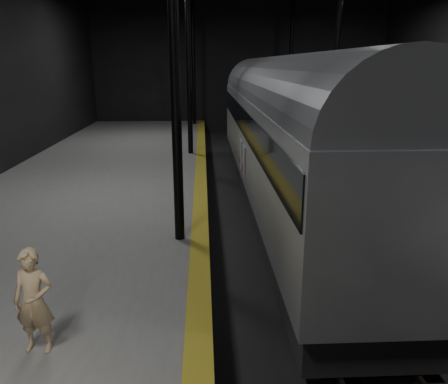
{
  "coord_description": "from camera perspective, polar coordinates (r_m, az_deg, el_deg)",
  "views": [
    {
      "loc": [
        -3.12,
        -15.26,
        5.64
      ],
      "look_at": [
        -2.53,
        -2.92,
        2.0
      ],
      "focal_mm": 35.0,
      "sensor_mm": 36.0,
      "label": 1
    }
  ],
  "objects": [
    {
      "name": "tactile_strip",
      "position": [
        15.95,
        -3.1,
        -0.5
      ],
      "size": [
        0.5,
        43.8,
        0.01
      ],
      "primitive_type": "cube",
      "color": "olive",
      "rests_on": "platform_left"
    },
    {
      "name": "platform_left",
      "position": [
        16.69,
        -17.83,
        -2.34
      ],
      "size": [
        9.0,
        43.8,
        1.0
      ],
      "primitive_type": "cube",
      "color": "#565654",
      "rests_on": "ground"
    },
    {
      "name": "track",
      "position": [
        16.55,
        8.3,
        -3.44
      ],
      "size": [
        2.4,
        43.0,
        0.24
      ],
      "color": "#3F3328",
      "rests_on": "ground"
    },
    {
      "name": "train",
      "position": [
        17.51,
        7.62,
        8.41
      ],
      "size": [
        3.25,
        21.74,
        5.81
      ],
      "color": "#94969B",
      "rests_on": "ground"
    },
    {
      "name": "woman",
      "position": [
        7.99,
        -23.57,
        -12.93
      ],
      "size": [
        0.7,
        0.5,
        1.82
      ],
      "primitive_type": "imported",
      "rotation": [
        0.0,
        0.0,
        -0.1
      ],
      "color": "tan",
      "rests_on": "platform_left"
    },
    {
      "name": "ground",
      "position": [
        16.57,
        8.29,
        -3.66
      ],
      "size": [
        44.0,
        44.0,
        0.0
      ],
      "primitive_type": "plane",
      "color": "black",
      "rests_on": "ground"
    }
  ]
}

